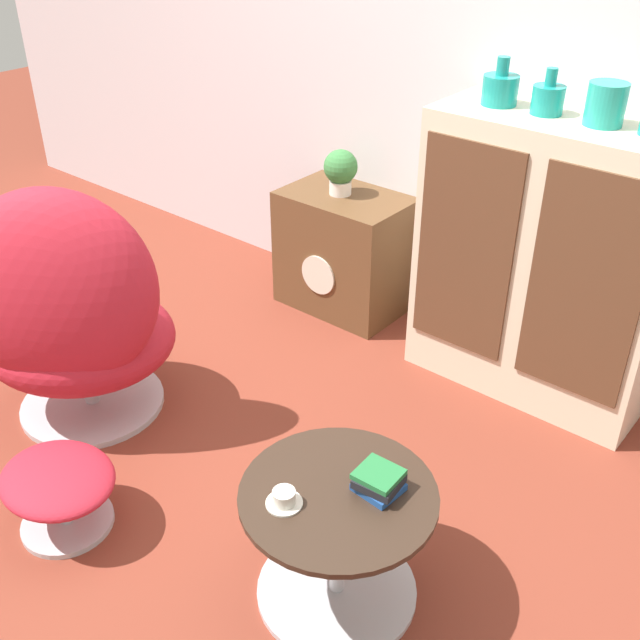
{
  "coord_description": "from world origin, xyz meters",
  "views": [
    {
      "loc": [
        1.58,
        -1.22,
        1.87
      ],
      "look_at": [
        0.21,
        0.43,
        0.55
      ],
      "focal_mm": 42.0,
      "sensor_mm": 36.0,
      "label": 1
    }
  ],
  "objects_px": {
    "vase_leftmost": "(500,88)",
    "potted_plant": "(341,170)",
    "sideboard": "(544,262)",
    "vase_inner_left": "(548,98)",
    "coffee_table": "(338,540)",
    "teacup": "(284,499)",
    "tv_console": "(344,252)",
    "book_stack": "(379,481)",
    "vase_inner_right": "(606,104)",
    "ottoman": "(59,485)",
    "egg_chair": "(69,317)"
  },
  "relations": [
    {
      "from": "teacup",
      "to": "ottoman",
      "type": "bearing_deg",
      "value": -163.12
    },
    {
      "from": "egg_chair",
      "to": "book_stack",
      "type": "distance_m",
      "value": 1.35
    },
    {
      "from": "ottoman",
      "to": "potted_plant",
      "type": "relative_size",
      "value": 1.93
    },
    {
      "from": "sideboard",
      "to": "vase_inner_left",
      "type": "bearing_deg",
      "value": 177.51
    },
    {
      "from": "sideboard",
      "to": "tv_console",
      "type": "distance_m",
      "value": 1.01
    },
    {
      "from": "egg_chair",
      "to": "vase_inner_right",
      "type": "relative_size",
      "value": 7.01
    },
    {
      "from": "teacup",
      "to": "vase_inner_right",
      "type": "bearing_deg",
      "value": 84.58
    },
    {
      "from": "tv_console",
      "to": "teacup",
      "type": "distance_m",
      "value": 1.77
    },
    {
      "from": "vase_inner_right",
      "to": "teacup",
      "type": "distance_m",
      "value": 1.66
    },
    {
      "from": "ottoman",
      "to": "vase_leftmost",
      "type": "relative_size",
      "value": 2.35
    },
    {
      "from": "tv_console",
      "to": "egg_chair",
      "type": "xyz_separation_m",
      "value": [
        -0.24,
        -1.33,
        0.17
      ]
    },
    {
      "from": "book_stack",
      "to": "vase_leftmost",
      "type": "bearing_deg",
      "value": 107.91
    },
    {
      "from": "ottoman",
      "to": "vase_leftmost",
      "type": "bearing_deg",
      "value": 73.17
    },
    {
      "from": "vase_inner_right",
      "to": "book_stack",
      "type": "distance_m",
      "value": 1.47
    },
    {
      "from": "sideboard",
      "to": "vase_leftmost",
      "type": "relative_size",
      "value": 6.54
    },
    {
      "from": "vase_inner_left",
      "to": "vase_inner_right",
      "type": "height_order",
      "value": "vase_inner_left"
    },
    {
      "from": "vase_leftmost",
      "to": "vase_inner_right",
      "type": "distance_m",
      "value": 0.39
    },
    {
      "from": "vase_inner_right",
      "to": "ottoman",
      "type": "bearing_deg",
      "value": -117.91
    },
    {
      "from": "vase_leftmost",
      "to": "potted_plant",
      "type": "relative_size",
      "value": 0.82
    },
    {
      "from": "tv_console",
      "to": "egg_chair",
      "type": "bearing_deg",
      "value": -100.05
    },
    {
      "from": "tv_console",
      "to": "vase_leftmost",
      "type": "bearing_deg",
      "value": -0.96
    },
    {
      "from": "tv_console",
      "to": "vase_leftmost",
      "type": "height_order",
      "value": "vase_leftmost"
    },
    {
      "from": "potted_plant",
      "to": "teacup",
      "type": "bearing_deg",
      "value": -56.53
    },
    {
      "from": "tv_console",
      "to": "egg_chair",
      "type": "distance_m",
      "value": 1.36
    },
    {
      "from": "sideboard",
      "to": "book_stack",
      "type": "height_order",
      "value": "sideboard"
    },
    {
      "from": "tv_console",
      "to": "book_stack",
      "type": "height_order",
      "value": "tv_console"
    },
    {
      "from": "coffee_table",
      "to": "teacup",
      "type": "height_order",
      "value": "teacup"
    },
    {
      "from": "vase_inner_right",
      "to": "book_stack",
      "type": "xyz_separation_m",
      "value": [
        0.02,
        -1.27,
        -0.74
      ]
    },
    {
      "from": "egg_chair",
      "to": "ottoman",
      "type": "relative_size",
      "value": 2.48
    },
    {
      "from": "vase_leftmost",
      "to": "vase_inner_right",
      "type": "bearing_deg",
      "value": 0.0
    },
    {
      "from": "sideboard",
      "to": "vase_inner_right",
      "type": "height_order",
      "value": "vase_inner_right"
    },
    {
      "from": "sideboard",
      "to": "egg_chair",
      "type": "bearing_deg",
      "value": -132.76
    },
    {
      "from": "egg_chair",
      "to": "vase_inner_left",
      "type": "bearing_deg",
      "value": 49.5
    },
    {
      "from": "tv_console",
      "to": "teacup",
      "type": "relative_size",
      "value": 5.82
    },
    {
      "from": "tv_console",
      "to": "vase_inner_right",
      "type": "height_order",
      "value": "vase_inner_right"
    },
    {
      "from": "ottoman",
      "to": "book_stack",
      "type": "xyz_separation_m",
      "value": [
        0.92,
        0.43,
        0.26
      ]
    },
    {
      "from": "vase_inner_left",
      "to": "teacup",
      "type": "distance_m",
      "value": 1.65
    },
    {
      "from": "tv_console",
      "to": "potted_plant",
      "type": "height_order",
      "value": "potted_plant"
    },
    {
      "from": "coffee_table",
      "to": "vase_leftmost",
      "type": "distance_m",
      "value": 1.68
    },
    {
      "from": "sideboard",
      "to": "ottoman",
      "type": "relative_size",
      "value": 2.79
    },
    {
      "from": "teacup",
      "to": "vase_inner_left",
      "type": "bearing_deg",
      "value": 92.45
    },
    {
      "from": "coffee_table",
      "to": "teacup",
      "type": "distance_m",
      "value": 0.25
    },
    {
      "from": "teacup",
      "to": "vase_leftmost",
      "type": "bearing_deg",
      "value": 99.55
    },
    {
      "from": "egg_chair",
      "to": "coffee_table",
      "type": "bearing_deg",
      "value": -1.4
    },
    {
      "from": "teacup",
      "to": "book_stack",
      "type": "bearing_deg",
      "value": 51.27
    },
    {
      "from": "vase_inner_right",
      "to": "vase_inner_left",
      "type": "bearing_deg",
      "value": 180.0
    },
    {
      "from": "book_stack",
      "to": "coffee_table",
      "type": "bearing_deg",
      "value": -134.25
    },
    {
      "from": "sideboard",
      "to": "book_stack",
      "type": "distance_m",
      "value": 1.28
    },
    {
      "from": "tv_console",
      "to": "vase_inner_left",
      "type": "height_order",
      "value": "vase_inner_left"
    },
    {
      "from": "ottoman",
      "to": "coffee_table",
      "type": "xyz_separation_m",
      "value": [
        0.85,
        0.36,
        0.04
      ]
    }
  ]
}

